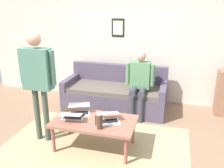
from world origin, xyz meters
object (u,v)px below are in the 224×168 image
at_px(coffee_table, 94,123).
at_px(french_press, 100,121).
at_px(person_standing, 38,74).
at_px(laptop_right, 72,116).
at_px(couch, 115,94).
at_px(laptop_left, 109,119).
at_px(person_seated, 139,80).
at_px(laptop_center, 79,111).

bearing_deg(coffee_table, french_press, 126.36).
relative_size(french_press, person_standing, 0.15).
xyz_separation_m(coffee_table, person_standing, (0.88, -0.00, 0.69)).
bearing_deg(laptop_right, person_standing, -4.92).
height_order(couch, laptop_left, couch).
xyz_separation_m(couch, person_standing, (0.82, 1.52, 0.80)).
bearing_deg(couch, laptop_left, 101.15).
height_order(coffee_table, person_seated, person_seated).
height_order(person_standing, person_seated, person_standing).
bearing_deg(coffee_table, laptop_center, -27.99).
height_order(french_press, person_seated, person_seated).
bearing_deg(french_press, laptop_center, -39.04).
bearing_deg(person_seated, french_press, 78.35).
distance_m(coffee_table, laptop_left, 0.25).
height_order(laptop_center, person_standing, person_standing).
bearing_deg(laptop_center, french_press, 140.96).
bearing_deg(laptop_center, coffee_table, 152.01).
bearing_deg(laptop_right, french_press, 161.18).
relative_size(couch, coffee_table, 1.68).
height_order(laptop_left, person_seated, person_seated).
height_order(laptop_left, laptop_right, laptop_left).
bearing_deg(laptop_left, coffee_table, 5.64).
bearing_deg(person_seated, couch, -23.07).
xyz_separation_m(couch, laptop_center, (0.24, 1.35, 0.20)).
bearing_deg(person_standing, person_seated, -136.30).
bearing_deg(person_standing, laptop_center, -164.36).
bearing_deg(couch, french_press, 97.30).
relative_size(couch, french_press, 8.22).
relative_size(coffee_table, french_press, 4.88).
distance_m(person_standing, person_seated, 1.90).
bearing_deg(coffee_table, person_seated, -109.87).
bearing_deg(couch, person_seated, 156.93).
height_order(couch, french_press, couch).
bearing_deg(coffee_table, laptop_right, 7.80).
bearing_deg(french_press, coffee_table, -53.64).
bearing_deg(laptop_center, laptop_right, 82.75).
bearing_deg(laptop_center, couch, -100.11).
distance_m(laptop_center, laptop_right, 0.21).
distance_m(laptop_center, person_seated, 1.38).
distance_m(french_press, person_standing, 1.19).
xyz_separation_m(coffee_table, laptop_right, (0.33, 0.05, 0.09)).
bearing_deg(french_press, laptop_right, -18.82).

